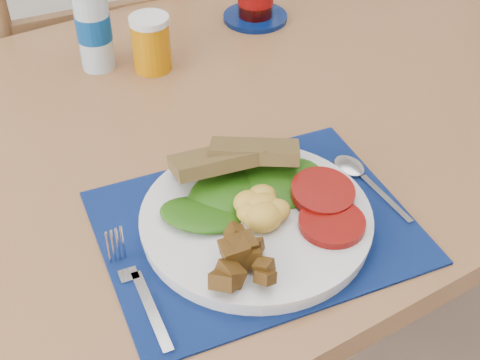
% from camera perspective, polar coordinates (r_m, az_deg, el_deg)
% --- Properties ---
extents(table, '(1.40, 0.90, 0.75)m').
position_cam_1_polar(table, '(1.16, 1.00, 2.89)').
color(table, brown).
rests_on(table, ground).
extents(chair_far, '(0.48, 0.46, 1.15)m').
position_cam_1_polar(chair_far, '(1.63, -12.56, 10.29)').
color(chair_far, brown).
rests_on(chair_far, ground).
extents(placemat, '(0.44, 0.37, 0.00)m').
position_cam_1_polar(placemat, '(0.89, 1.36, -3.99)').
color(placemat, black).
rests_on(placemat, table).
extents(breakfast_plate, '(0.30, 0.30, 0.07)m').
position_cam_1_polar(breakfast_plate, '(0.87, 1.20, -3.21)').
color(breakfast_plate, silver).
rests_on(breakfast_plate, placemat).
extents(fork, '(0.03, 0.18, 0.00)m').
position_cam_1_polar(fork, '(0.82, -8.82, -9.06)').
color(fork, '#B2B5BA').
rests_on(fork, placemat).
extents(spoon, '(0.04, 0.16, 0.00)m').
position_cam_1_polar(spoon, '(0.97, 10.28, 0.24)').
color(spoon, '#B2B5BA').
rests_on(spoon, placemat).
extents(water_bottle, '(0.06, 0.06, 0.21)m').
position_cam_1_polar(water_bottle, '(1.20, -12.49, 13.22)').
color(water_bottle, '#ADBFCC').
rests_on(water_bottle, table).
extents(juice_glass, '(0.07, 0.07, 0.09)m').
position_cam_1_polar(juice_glass, '(1.20, -7.59, 11.37)').
color(juice_glass, '#BA6D04').
rests_on(juice_glass, table).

